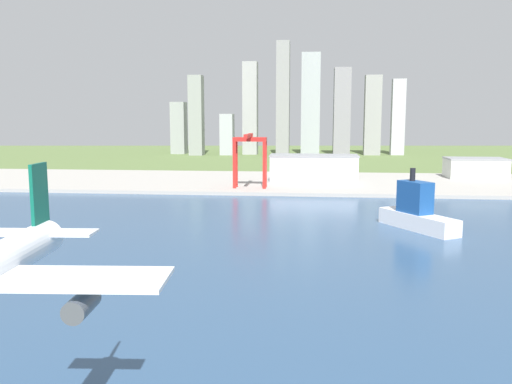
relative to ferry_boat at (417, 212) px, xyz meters
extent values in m
plane|color=#5B723D|center=(-63.63, -21.25, -8.24)|extent=(2400.00, 2400.00, 0.00)
cube|color=#2D4C70|center=(-63.63, -81.25, -8.16)|extent=(840.00, 360.00, 0.15)
cube|color=#A7A39C|center=(-63.63, 168.75, -6.99)|extent=(840.00, 140.00, 2.50)
cube|color=#0C5947|center=(-88.00, -180.81, 31.80)|extent=(0.86, 4.97, 11.42)
cube|color=white|center=(-88.00, -180.81, 27.52)|extent=(15.70, 5.65, 0.36)
cylinder|color=#4C4F54|center=(-74.75, -197.59, 23.24)|extent=(3.03, 5.95, 2.62)
cube|color=white|center=(0.50, -0.82, -4.30)|extent=(31.93, 43.10, 7.57)
cube|color=#19478C|center=(-0.81, 1.33, 6.92)|extent=(15.80, 18.14, 14.87)
cylinder|color=black|center=(-1.96, 3.21, 17.38)|extent=(2.52, 2.52, 6.06)
cube|color=red|center=(-103.30, 118.39, 10.80)|extent=(2.20, 2.20, 33.07)
cube|color=red|center=(-82.17, 118.39, 10.80)|extent=(2.20, 2.20, 33.07)
cube|color=red|center=(-103.30, 126.39, 10.80)|extent=(2.20, 2.20, 33.07)
cube|color=red|center=(-82.17, 126.39, 10.80)|extent=(2.20, 2.20, 33.07)
cube|color=red|center=(-92.73, 122.39, 28.73)|extent=(23.53, 10.00, 2.80)
cube|color=red|center=(-92.73, 113.80, 31.53)|extent=(2.60, 34.36, 2.60)
cube|color=silver|center=(-47.50, 165.16, 4.14)|extent=(66.87, 28.12, 19.75)
cube|color=gray|center=(-47.50, 165.16, 14.62)|extent=(68.21, 28.69, 1.20)
cube|color=silver|center=(85.90, 204.00, 1.98)|extent=(46.37, 29.39, 15.44)
cube|color=gray|center=(85.90, 204.00, 10.30)|extent=(47.30, 29.97, 1.20)
cube|color=#939896|center=(-241.18, 510.13, 28.92)|extent=(20.28, 22.98, 74.31)
cube|color=gray|center=(-209.37, 483.00, 46.65)|extent=(18.85, 20.66, 109.77)
cube|color=#A4A8AF|center=(-167.69, 492.14, 20.38)|extent=(18.01, 22.00, 57.23)
cube|color=#9E9E9F|center=(-136.69, 508.97, 56.53)|extent=(20.31, 22.04, 129.54)
cube|color=gray|center=(-88.29, 472.18, 67.71)|extent=(17.24, 26.03, 151.89)
cube|color=#9DA3A9|center=(-51.46, 494.59, 61.50)|extent=(25.53, 22.15, 139.48)
cube|color=gray|center=(-8.79, 491.79, 51.18)|extent=(22.37, 26.90, 118.84)
cube|color=gray|center=(34.63, 510.55, 46.89)|extent=(22.51, 17.49, 110.26)
cube|color=#B4B2BE|center=(70.20, 515.51, 44.34)|extent=(18.15, 14.32, 105.15)
camera|label=1|loc=(-49.56, -252.26, 43.91)|focal=37.43mm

